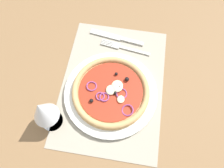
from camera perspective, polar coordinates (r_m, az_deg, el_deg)
The scene contains 7 objects.
ground_plane at distance 71.96cm, azimuth 0.13°, elevation -0.55°, with size 190.00×140.00×2.40cm, color olive.
placemat at distance 70.68cm, azimuth 0.13°, elevation -0.09°, with size 46.63×32.92×0.40cm, color #A39984.
plate at distance 68.52cm, azimuth -0.15°, elevation -2.43°, with size 29.65×29.65×1.34cm, color silver.
pizza at distance 66.89cm, azimuth -0.13°, elevation -1.88°, with size 24.45×24.45×2.68cm.
fork at distance 77.42cm, azimuth 2.81°, elevation 9.73°, with size 4.11×18.03×0.44cm.
knife at distance 79.83cm, azimuth 1.12°, elevation 12.33°, with size 4.56×20.03×0.62cm.
wine_glass at distance 59.79cm, azimuth -17.90°, elevation -6.86°, with size 7.20×7.20×14.90cm.
Camera 1 is at (-28.76, -4.47, 64.61)cm, focal length 34.38 mm.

